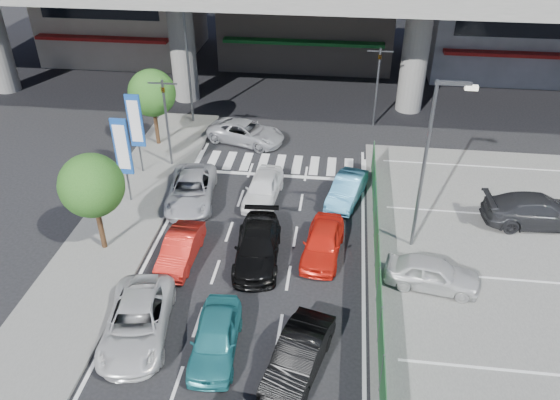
# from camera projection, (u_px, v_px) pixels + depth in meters

# --- Properties ---
(ground) EXTENTS (120.00, 120.00, 0.00)m
(ground) POSITION_uv_depth(u_px,v_px,m) (239.00, 326.00, 21.04)
(ground) COLOR black
(ground) RESTS_ON ground
(parking_lot) EXTENTS (12.00, 28.00, 0.06)m
(parking_lot) POSITION_uv_depth(u_px,v_px,m) (522.00, 313.00, 21.56)
(parking_lot) COLOR #5A5A57
(parking_lot) RESTS_ON ground
(sidewalk_left) EXTENTS (4.00, 30.00, 0.12)m
(sidewalk_left) POSITION_uv_depth(u_px,v_px,m) (105.00, 248.00, 25.07)
(sidewalk_left) COLOR #5A5A57
(sidewalk_left) RESTS_ON ground
(fence_run) EXTENTS (0.16, 22.00, 1.80)m
(fence_run) POSITION_uv_depth(u_px,v_px,m) (379.00, 302.00, 20.84)
(fence_run) COLOR #21612E
(fence_run) RESTS_ON ground
(traffic_light_left) EXTENTS (1.60, 1.24, 5.20)m
(traffic_light_left) POSITION_uv_depth(u_px,v_px,m) (165.00, 102.00, 29.57)
(traffic_light_left) COLOR #595B60
(traffic_light_left) RESTS_ON ground
(traffic_light_right) EXTENTS (1.60, 1.24, 5.20)m
(traffic_light_right) POSITION_uv_depth(u_px,v_px,m) (379.00, 68.00, 34.19)
(traffic_light_right) COLOR #595B60
(traffic_light_right) RESTS_ON ground
(street_lamp_right) EXTENTS (1.65, 0.22, 8.00)m
(street_lamp_right) POSITION_uv_depth(u_px,v_px,m) (430.00, 154.00, 22.72)
(street_lamp_right) COLOR #595B60
(street_lamp_right) RESTS_ON ground
(street_lamp_left) EXTENTS (1.65, 0.22, 8.00)m
(street_lamp_left) POSITION_uv_depth(u_px,v_px,m) (190.00, 52.00, 34.13)
(street_lamp_left) COLOR #595B60
(street_lamp_left) RESTS_ON ground
(signboard_near) EXTENTS (0.80, 0.14, 4.70)m
(signboard_near) POSITION_uv_depth(u_px,v_px,m) (122.00, 149.00, 26.80)
(signboard_near) COLOR #595B60
(signboard_near) RESTS_ON ground
(signboard_far) EXTENTS (0.80, 0.14, 4.70)m
(signboard_far) POSITION_uv_depth(u_px,v_px,m) (136.00, 123.00, 29.34)
(signboard_far) COLOR #595B60
(signboard_far) RESTS_ON ground
(tree_near) EXTENTS (2.80, 2.80, 4.80)m
(tree_near) POSITION_uv_depth(u_px,v_px,m) (92.00, 186.00, 23.27)
(tree_near) COLOR #382314
(tree_near) RESTS_ON ground
(tree_far) EXTENTS (2.80, 2.80, 4.80)m
(tree_far) POSITION_uv_depth(u_px,v_px,m) (152.00, 93.00, 32.12)
(tree_far) COLOR #382314
(tree_far) RESTS_ON ground
(sedan_white_mid_left) EXTENTS (3.04, 5.26, 1.38)m
(sedan_white_mid_left) POSITION_uv_depth(u_px,v_px,m) (137.00, 322.00, 20.27)
(sedan_white_mid_left) COLOR silver
(sedan_white_mid_left) RESTS_ON ground
(taxi_teal_mid) EXTENTS (1.85, 4.10, 1.37)m
(taxi_teal_mid) POSITION_uv_depth(u_px,v_px,m) (215.00, 338.00, 19.62)
(taxi_teal_mid) COLOR teal
(taxi_teal_mid) RESTS_ON ground
(hatch_black_mid_right) EXTENTS (2.47, 4.42, 1.38)m
(hatch_black_mid_right) POSITION_uv_depth(u_px,v_px,m) (298.00, 356.00, 18.89)
(hatch_black_mid_right) COLOR black
(hatch_black_mid_right) RESTS_ON ground
(taxi_orange_left) EXTENTS (1.41, 3.80, 1.24)m
(taxi_orange_left) POSITION_uv_depth(u_px,v_px,m) (180.00, 249.00, 24.08)
(taxi_orange_left) COLOR red
(taxi_orange_left) RESTS_ON ground
(sedan_black_mid) EXTENTS (2.25, 4.88, 1.38)m
(sedan_black_mid) POSITION_uv_depth(u_px,v_px,m) (258.00, 246.00, 24.13)
(sedan_black_mid) COLOR black
(sedan_black_mid) RESTS_ON ground
(taxi_orange_right) EXTENTS (2.01, 4.19, 1.38)m
(taxi_orange_right) POSITION_uv_depth(u_px,v_px,m) (323.00, 242.00, 24.37)
(taxi_orange_right) COLOR red
(taxi_orange_right) RESTS_ON ground
(wagon_silver_front_left) EXTENTS (2.93, 5.23, 1.38)m
(wagon_silver_front_left) POSITION_uv_depth(u_px,v_px,m) (191.00, 190.00, 28.11)
(wagon_silver_front_left) COLOR #AAABB1
(wagon_silver_front_left) RESTS_ON ground
(sedan_white_front_mid) EXTENTS (1.94, 4.17, 1.38)m
(sedan_white_front_mid) POSITION_uv_depth(u_px,v_px,m) (263.00, 188.00, 28.28)
(sedan_white_front_mid) COLOR white
(sedan_white_front_mid) RESTS_ON ground
(kei_truck_front_right) EXTENTS (2.27, 4.06, 1.27)m
(kei_truck_front_right) POSITION_uv_depth(u_px,v_px,m) (347.00, 189.00, 28.27)
(kei_truck_front_right) COLOR #4BA0D1
(kei_truck_front_right) RESTS_ON ground
(crossing_wagon_silver) EXTENTS (5.25, 3.54, 1.34)m
(crossing_wagon_silver) POSITION_uv_depth(u_px,v_px,m) (246.00, 132.00, 33.88)
(crossing_wagon_silver) COLOR #A6A8AD
(crossing_wagon_silver) RESTS_ON ground
(parked_sedan_white) EXTENTS (4.11, 2.20, 1.33)m
(parked_sedan_white) POSITION_uv_depth(u_px,v_px,m) (432.00, 273.00, 22.53)
(parked_sedan_white) COLOR silver
(parked_sedan_white) RESTS_ON parking_lot
(parked_sedan_dgrey) EXTENTS (5.36, 2.51, 1.51)m
(parked_sedan_dgrey) POSITION_uv_depth(u_px,v_px,m) (538.00, 211.00, 26.27)
(parked_sedan_dgrey) COLOR #27282B
(parked_sedan_dgrey) RESTS_ON parking_lot
(traffic_cone) EXTENTS (0.38, 0.38, 0.71)m
(traffic_cone) POSITION_uv_depth(u_px,v_px,m) (413.00, 265.00, 23.48)
(traffic_cone) COLOR #CB4C0B
(traffic_cone) RESTS_ON parking_lot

